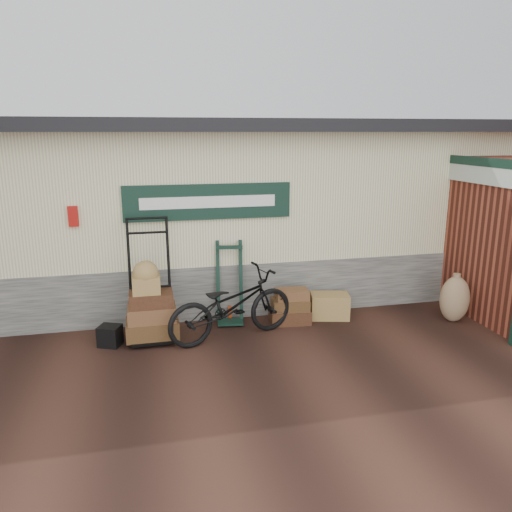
{
  "coord_description": "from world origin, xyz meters",
  "views": [
    {
      "loc": [
        -1.3,
        -6.69,
        3.01
      ],
      "look_at": [
        0.44,
        0.9,
        1.06
      ],
      "focal_mm": 35.0,
      "sensor_mm": 36.0,
      "label": 1
    }
  ],
  "objects": [
    {
      "name": "ground",
      "position": [
        0.0,
        0.0,
        0.0
      ],
      "size": [
        80.0,
        80.0,
        0.0
      ],
      "primitive_type": "plane",
      "color": "black",
      "rests_on": "ground"
    },
    {
      "name": "station_building",
      "position": [
        -0.01,
        2.74,
        1.61
      ],
      "size": [
        14.4,
        4.1,
        3.2
      ],
      "color": "#4C4C47",
      "rests_on": "ground"
    },
    {
      "name": "brick_outbuilding",
      "position": [
        4.7,
        1.19,
        1.3
      ],
      "size": [
        1.71,
        4.51,
        2.62
      ],
      "color": "maroon",
      "rests_on": "ground"
    },
    {
      "name": "porter_trolley",
      "position": [
        -1.25,
        0.5,
        0.91
      ],
      "size": [
        0.91,
        0.69,
        1.83
      ],
      "primitive_type": null,
      "rotation": [
        0.0,
        0.0,
        0.0
      ],
      "color": "black",
      "rests_on": "ground"
    },
    {
      "name": "green_barrow",
      "position": [
        -0.01,
        0.84,
        0.66
      ],
      "size": [
        0.53,
        0.47,
        1.32
      ],
      "primitive_type": null,
      "rotation": [
        0.0,
        0.0,
        -0.14
      ],
      "color": "black",
      "rests_on": "ground"
    },
    {
      "name": "suitcase_stack",
      "position": [
        0.93,
        0.58,
        0.28
      ],
      "size": [
        0.67,
        0.46,
        0.57
      ],
      "primitive_type": null,
      "rotation": [
        0.0,
        0.0,
        -0.09
      ],
      "color": "#381D12",
      "rests_on": "ground"
    },
    {
      "name": "wicker_hamper",
      "position": [
        1.64,
        0.65,
        0.2
      ],
      "size": [
        0.7,
        0.54,
        0.4
      ],
      "primitive_type": "cube",
      "rotation": [
        0.0,
        0.0,
        -0.24
      ],
      "color": "olive",
      "rests_on": "ground"
    },
    {
      "name": "black_trunk",
      "position": [
        -1.86,
        0.3,
        0.15
      ],
      "size": [
        0.38,
        0.36,
        0.3
      ],
      "primitive_type": "cube",
      "rotation": [
        0.0,
        0.0,
        -0.41
      ],
      "color": "black",
      "rests_on": "ground"
    },
    {
      "name": "bicycle",
      "position": [
        -0.1,
        0.17,
        0.58
      ],
      "size": [
        1.25,
        2.12,
        1.16
      ],
      "primitive_type": "imported",
      "rotation": [
        0.0,
        0.0,
        1.86
      ],
      "color": "black",
      "rests_on": "ground"
    },
    {
      "name": "burlap_sack_left",
      "position": [
        3.54,
        0.04,
        0.38
      ],
      "size": [
        0.55,
        0.49,
        0.76
      ],
      "primitive_type": "ellipsoid",
      "rotation": [
        0.0,
        0.0,
        -0.22
      ],
      "color": "olive",
      "rests_on": "ground"
    }
  ]
}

